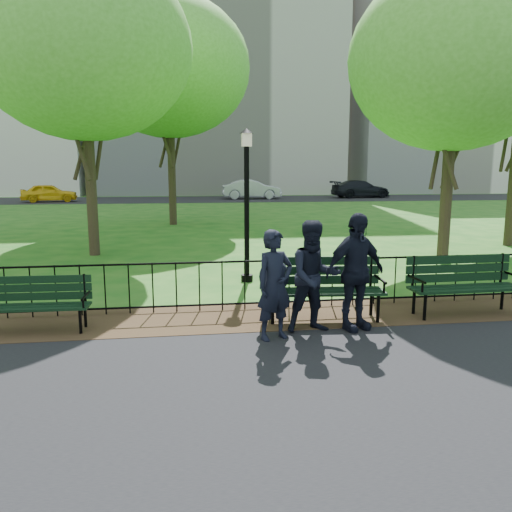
{
  "coord_description": "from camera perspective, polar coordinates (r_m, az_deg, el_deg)",
  "views": [
    {
      "loc": [
        -1.61,
        -6.54,
        2.48
      ],
      "look_at": [
        -0.47,
        1.5,
        1.06
      ],
      "focal_mm": 35.0,
      "sensor_mm": 36.0,
      "label": 1
    }
  ],
  "objects": [
    {
      "name": "ground",
      "position": [
        7.18,
        5.5,
        -10.34
      ],
      "size": [
        120.0,
        120.0,
        0.0
      ],
      "primitive_type": "plane",
      "color": "#1B5A17"
    },
    {
      "name": "asphalt_path",
      "position": [
        4.31,
        17.26,
        -25.59
      ],
      "size": [
        60.0,
        9.2,
        0.01
      ],
      "primitive_type": "cube",
      "color": "black",
      "rests_on": "ground"
    },
    {
      "name": "dirt_strip",
      "position": [
        8.57,
        3.14,
        -6.83
      ],
      "size": [
        60.0,
        1.6,
        0.01
      ],
      "primitive_type": "cube",
      "color": "#3D2919",
      "rests_on": "ground"
    },
    {
      "name": "far_street",
      "position": [
        41.65,
        -5.88,
        6.47
      ],
      "size": [
        70.0,
        9.0,
        0.01
      ],
      "primitive_type": "cube",
      "color": "black",
      "rests_on": "ground"
    },
    {
      "name": "iron_fence",
      "position": [
        8.92,
        2.55,
        -2.93
      ],
      "size": [
        24.06,
        0.06,
        1.0
      ],
      "color": "black",
      "rests_on": "ground"
    },
    {
      "name": "apartment_mid",
      "position": [
        56.08,
        -4.54,
        22.8
      ],
      "size": [
        24.0,
        15.0,
        30.0
      ],
      "primitive_type": "cube",
      "color": "#B9B7A9",
      "rests_on": "ground"
    },
    {
      "name": "apartment_east",
      "position": [
        61.87,
        19.56,
        18.23
      ],
      "size": [
        20.0,
        15.0,
        24.0
      ],
      "primitive_type": "cube",
      "color": "white",
      "rests_on": "ground"
    },
    {
      "name": "park_bench_main",
      "position": [
        8.17,
        4.97,
        -2.62
      ],
      "size": [
        2.11,
        0.78,
        1.12
      ],
      "rotation": [
        0.0,
        0.0,
        -0.09
      ],
      "color": "black",
      "rests_on": "ground"
    },
    {
      "name": "park_bench_left_a",
      "position": [
        8.4,
        -23.85,
        -4.4
      ],
      "size": [
        1.64,
        0.56,
        0.92
      ],
      "rotation": [
        0.0,
        0.0,
        -0.04
      ],
      "color": "black",
      "rests_on": "ground"
    },
    {
      "name": "park_bench_right_a",
      "position": [
        9.27,
        22.55,
        -2.4
      ],
      "size": [
        1.94,
        0.64,
        1.09
      ],
      "rotation": [
        0.0,
        0.0,
        0.02
      ],
      "color": "black",
      "rests_on": "ground"
    },
    {
      "name": "lamppost",
      "position": [
        10.92,
        -1.07,
        6.44
      ],
      "size": [
        0.3,
        0.3,
        3.34
      ],
      "color": "black",
      "rests_on": "ground"
    },
    {
      "name": "tree_near_w",
      "position": [
        15.47,
        -19.15,
        21.66
      ],
      "size": [
        5.96,
        5.96,
        8.3
      ],
      "color": "#2D2116",
      "rests_on": "ground"
    },
    {
      "name": "tree_near_e",
      "position": [
        14.41,
        21.82,
        20.12
      ],
      "size": [
        5.38,
        5.38,
        7.49
      ],
      "color": "#2D2116",
      "rests_on": "ground"
    },
    {
      "name": "tree_far_c",
      "position": [
        23.16,
        -9.93,
        20.46
      ],
      "size": [
        7.0,
        7.0,
        9.75
      ],
      "color": "#2D2116",
      "rests_on": "ground"
    },
    {
      "name": "person_left",
      "position": [
        7.25,
        2.15,
        -3.34
      ],
      "size": [
        0.69,
        0.58,
        1.62
      ],
      "primitive_type": "imported",
      "rotation": [
        0.0,
        0.0,
        0.39
      ],
      "color": "black",
      "rests_on": "asphalt_path"
    },
    {
      "name": "person_mid",
      "position": [
        7.61,
        6.67,
        -2.37
      ],
      "size": [
        0.88,
        0.52,
        1.72
      ],
      "primitive_type": "imported",
      "rotation": [
        0.0,
        0.0,
        0.11
      ],
      "color": "black",
      "rests_on": "asphalt_path"
    },
    {
      "name": "person_right",
      "position": [
        7.81,
        11.25,
        -1.79
      ],
      "size": [
        1.15,
        0.77,
        1.82
      ],
      "primitive_type": "imported",
      "rotation": [
        0.0,
        0.0,
        0.34
      ],
      "color": "black",
      "rests_on": "asphalt_path"
    },
    {
      "name": "taxi",
      "position": [
        41.06,
        -22.55,
        6.68
      ],
      "size": [
        4.22,
        2.24,
        1.36
      ],
      "primitive_type": "imported",
      "rotation": [
        0.0,
        0.0,
        1.74
      ],
      "color": "yellow",
      "rests_on": "far_street"
    },
    {
      "name": "sedan_silver",
      "position": [
        41.76,
        -0.51,
        7.64
      ],
      "size": [
        4.91,
        1.83,
        1.6
      ],
      "primitive_type": "imported",
      "rotation": [
        0.0,
        0.0,
        1.54
      ],
      "color": "#A9ABB1",
      "rests_on": "far_street"
    },
    {
      "name": "sedan_dark",
      "position": [
        44.62,
        11.87,
        7.51
      ],
      "size": [
        5.33,
        2.61,
        1.49
      ],
      "primitive_type": "imported",
      "rotation": [
        0.0,
        0.0,
        1.67
      ],
      "color": "black",
      "rests_on": "far_street"
    }
  ]
}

